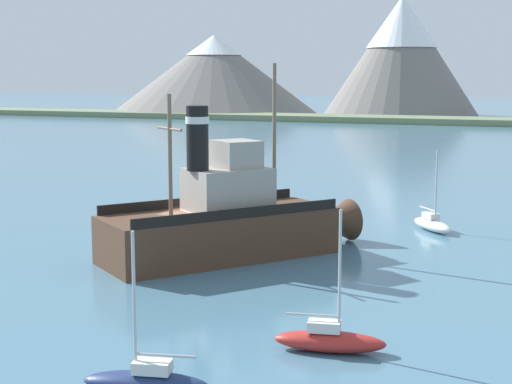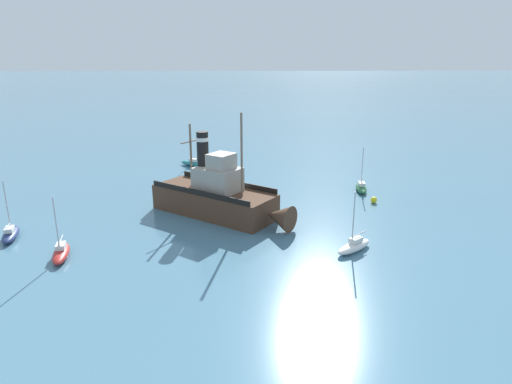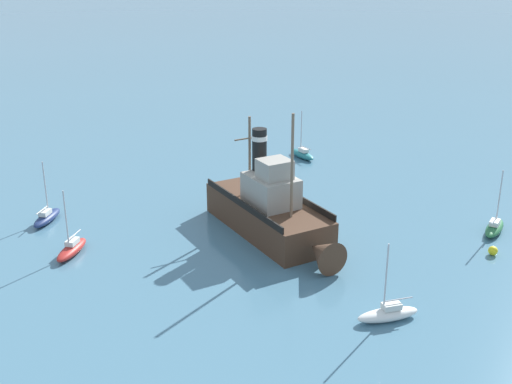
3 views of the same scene
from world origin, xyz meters
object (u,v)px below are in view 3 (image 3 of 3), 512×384
(sailboat_red, at_px, (72,249))
(sailboat_white, at_px, (388,313))
(mooring_buoy, at_px, (493,251))
(sailboat_teal, at_px, (302,154))
(sailboat_green, at_px, (494,227))
(old_tugboat, at_px, (271,212))
(sailboat_navy, at_px, (47,217))

(sailboat_red, distance_m, sailboat_white, 22.39)
(sailboat_white, distance_m, mooring_buoy, 12.42)
(sailboat_teal, xyz_separation_m, sailboat_white, (27.60, 15.14, 0.00))
(sailboat_green, height_order, sailboat_white, same)
(mooring_buoy, bearing_deg, sailboat_white, -23.11)
(old_tugboat, xyz_separation_m, mooring_buoy, (-2.91, 15.67, -1.50))
(sailboat_navy, xyz_separation_m, sailboat_green, (-12.02, 32.58, 0.00))
(sailboat_green, relative_size, sailboat_white, 1.00)
(sailboat_red, height_order, sailboat_white, same)
(sailboat_red, xyz_separation_m, mooring_buoy, (-11.75, 27.26, -0.09))
(sailboat_green, bearing_deg, sailboat_navy, -69.75)
(old_tugboat, xyz_separation_m, sailboat_red, (8.85, -11.59, -1.40))
(mooring_buoy, bearing_deg, sailboat_green, -176.95)
(old_tugboat, xyz_separation_m, sailboat_navy, (4.96, -17.13, -1.40))
(sailboat_navy, distance_m, sailboat_green, 34.73)
(sailboat_red, bearing_deg, sailboat_green, 120.48)
(old_tugboat, bearing_deg, sailboat_red, -52.64)
(sailboat_green, distance_m, sailboat_white, 16.26)
(sailboat_red, bearing_deg, mooring_buoy, 113.32)
(sailboat_white, bearing_deg, sailboat_teal, -151.26)
(sailboat_teal, xyz_separation_m, sailboat_red, (27.93, -7.25, 0.00))
(sailboat_red, height_order, mooring_buoy, sailboat_red)
(sailboat_red, bearing_deg, sailboat_white, 90.85)
(old_tugboat, relative_size, sailboat_green, 2.77)
(sailboat_navy, bearing_deg, old_tugboat, 106.13)
(sailboat_red, height_order, sailboat_green, same)
(sailboat_white, bearing_deg, mooring_buoy, 156.89)
(sailboat_navy, xyz_separation_m, sailboat_white, (3.56, 27.93, 0.00))
(sailboat_white, bearing_deg, old_tugboat, -128.27)
(mooring_buoy, bearing_deg, sailboat_teal, -128.96)
(sailboat_red, relative_size, sailboat_white, 1.00)
(sailboat_navy, bearing_deg, sailboat_teal, 151.99)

